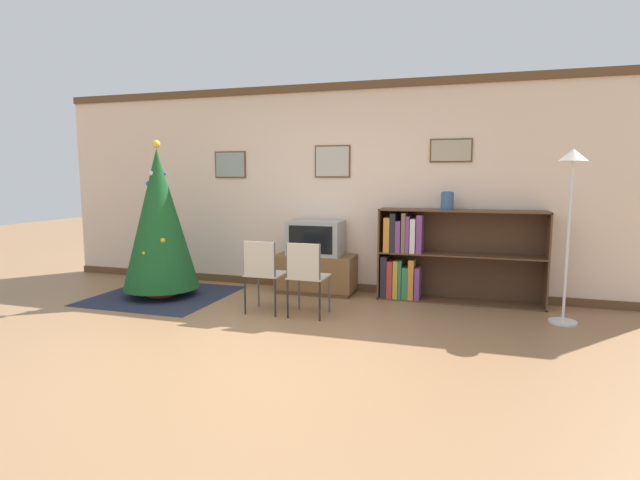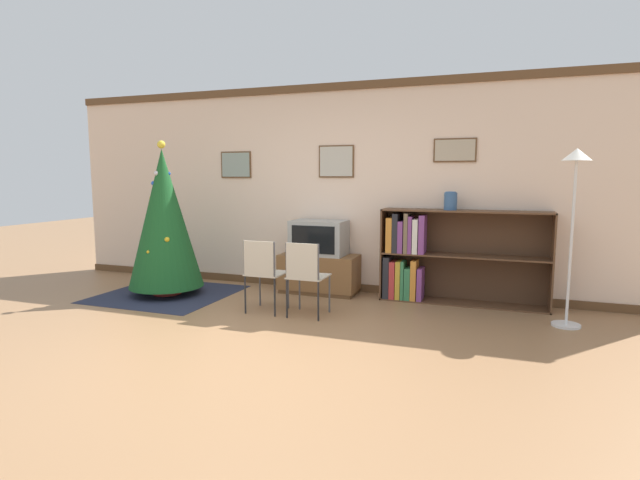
# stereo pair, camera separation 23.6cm
# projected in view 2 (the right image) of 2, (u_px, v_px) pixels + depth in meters

# --- Properties ---
(ground_plane) EXTENTS (24.00, 24.00, 0.00)m
(ground_plane) POSITION_uv_depth(u_px,v_px,m) (242.00, 351.00, 4.35)
(ground_plane) COLOR #936B47
(wall_back) EXTENTS (8.13, 0.11, 2.70)m
(wall_back) POSITION_uv_depth(u_px,v_px,m) (335.00, 188.00, 6.58)
(wall_back) COLOR beige
(wall_back) RESTS_ON ground_plane
(area_rug) EXTENTS (1.59, 1.57, 0.01)m
(area_rug) POSITION_uv_depth(u_px,v_px,m) (167.00, 294.00, 6.44)
(area_rug) COLOR #23283D
(area_rug) RESTS_ON ground_plane
(christmas_tree) EXTENTS (0.93, 0.93, 1.95)m
(christmas_tree) POSITION_uv_depth(u_px,v_px,m) (164.00, 219.00, 6.31)
(christmas_tree) COLOR maroon
(christmas_tree) RESTS_ON area_rug
(tv_console) EXTENTS (1.01, 0.46, 0.50)m
(tv_console) POSITION_uv_depth(u_px,v_px,m) (319.00, 274.00, 6.49)
(tv_console) COLOR brown
(tv_console) RESTS_ON ground_plane
(television) EXTENTS (0.70, 0.45, 0.45)m
(television) POSITION_uv_depth(u_px,v_px,m) (319.00, 238.00, 6.43)
(television) COLOR #9E9E99
(television) RESTS_ON tv_console
(folding_chair_left) EXTENTS (0.40, 0.40, 0.82)m
(folding_chair_left) POSITION_uv_depth(u_px,v_px,m) (263.00, 271.00, 5.51)
(folding_chair_left) COLOR #BCB29E
(folding_chair_left) RESTS_ON ground_plane
(folding_chair_right) EXTENTS (0.40, 0.40, 0.82)m
(folding_chair_right) POSITION_uv_depth(u_px,v_px,m) (306.00, 274.00, 5.34)
(folding_chair_right) COLOR #BCB29E
(folding_chair_right) RESTS_ON ground_plane
(bookshelf) EXTENTS (1.94, 0.36, 1.12)m
(bookshelf) POSITION_uv_depth(u_px,v_px,m) (431.00, 257.00, 6.03)
(bookshelf) COLOR brown
(bookshelf) RESTS_ON ground_plane
(vase) EXTENTS (0.15, 0.15, 0.22)m
(vase) POSITION_uv_depth(u_px,v_px,m) (451.00, 201.00, 5.86)
(vase) COLOR #335684
(vase) RESTS_ON bookshelf
(standing_lamp) EXTENTS (0.28, 0.28, 1.79)m
(standing_lamp) POSITION_uv_depth(u_px,v_px,m) (575.00, 191.00, 4.90)
(standing_lamp) COLOR silver
(standing_lamp) RESTS_ON ground_plane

